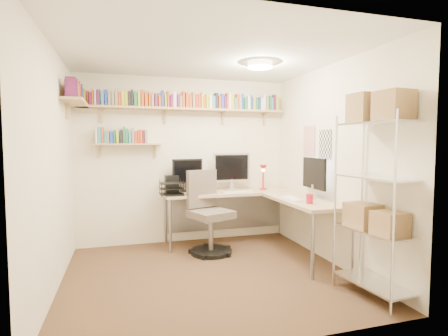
% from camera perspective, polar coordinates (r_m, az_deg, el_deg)
% --- Properties ---
extents(ground, '(3.20, 3.20, 0.00)m').
position_cam_1_polar(ground, '(4.21, -2.52, -17.01)').
color(ground, '#422C1C').
rests_on(ground, ground).
extents(room_shell, '(3.24, 3.04, 2.52)m').
position_cam_1_polar(room_shell, '(3.93, -2.53, 4.57)').
color(room_shell, beige).
rests_on(room_shell, ground).
extents(wall_shelves, '(3.12, 1.09, 0.80)m').
position_cam_1_polar(wall_shelves, '(5.17, -10.55, 9.70)').
color(wall_shelves, tan).
rests_on(wall_shelves, ground).
extents(corner_desk, '(2.10, 2.05, 1.36)m').
position_cam_1_polar(corner_desk, '(5.09, 2.54, -4.25)').
color(corner_desk, tan).
rests_on(corner_desk, ground).
extents(office_chair, '(0.65, 0.66, 1.14)m').
position_cam_1_polar(office_chair, '(4.88, -2.57, -8.20)').
color(office_chair, black).
rests_on(office_chair, ground).
extents(wire_rack, '(0.45, 0.81, 2.01)m').
position_cam_1_polar(wire_rack, '(3.67, 23.60, -0.08)').
color(wire_rack, silver).
rests_on(wire_rack, ground).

